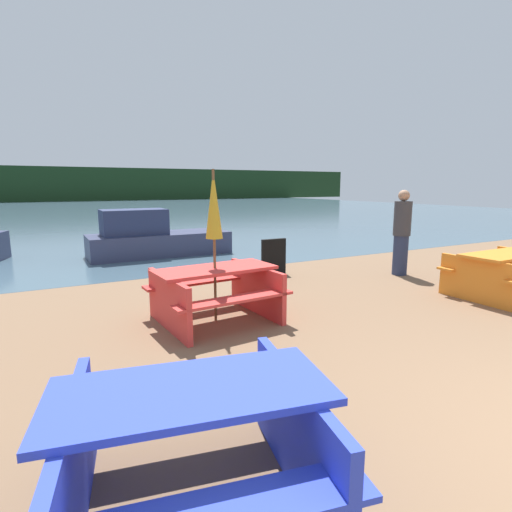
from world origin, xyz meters
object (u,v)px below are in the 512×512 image
at_px(picnic_table_blue, 193,437).
at_px(boat, 154,239).
at_px(picnic_table_orange, 510,269).
at_px(person, 402,233).
at_px(picnic_table_red, 215,289).
at_px(umbrella_gold, 214,207).
at_px(signboard, 274,257).

relative_size(picnic_table_blue, boat, 0.48).
height_order(picnic_table_orange, person, person).
xyz_separation_m(picnic_table_red, person, (4.50, 0.87, 0.43)).
bearing_deg(boat, picnic_table_red, -96.26).
distance_m(umbrella_gold, person, 4.64).
bearing_deg(picnic_table_red, picnic_table_orange, -13.76).
relative_size(picnic_table_red, person, 0.98).
bearing_deg(umbrella_gold, signboard, 44.19).
relative_size(picnic_table_red, umbrella_gold, 0.84).
bearing_deg(picnic_table_red, umbrella_gold, 0.00).
relative_size(umbrella_gold, boat, 0.56).
bearing_deg(picnic_table_blue, picnic_table_orange, 16.17).
distance_m(picnic_table_blue, umbrella_gold, 3.45).
bearing_deg(umbrella_gold, boat, 84.39).
bearing_deg(signboard, picnic_table_orange, -51.36).
bearing_deg(person, picnic_table_red, -169.03).
bearing_deg(person, signboard, 151.82).
xyz_separation_m(picnic_table_blue, boat, (1.91, 8.59, 0.00)).
height_order(picnic_table_blue, picnic_table_orange, picnic_table_blue).
height_order(picnic_table_blue, picnic_table_red, picnic_table_blue).
height_order(boat, person, person).
bearing_deg(picnic_table_orange, picnic_table_red, 166.24).
height_order(umbrella_gold, signboard, umbrella_gold).
distance_m(person, signboard, 2.68).
relative_size(picnic_table_blue, signboard, 2.36).
bearing_deg(person, umbrella_gold, -169.03).
relative_size(picnic_table_orange, boat, 0.52).
xyz_separation_m(umbrella_gold, person, (4.50, 0.87, -0.69)).
distance_m(picnic_table_blue, picnic_table_orange, 6.42).
bearing_deg(umbrella_gold, picnic_table_blue, -114.52).
xyz_separation_m(picnic_table_blue, signboard, (3.53, 5.09, -0.07)).
bearing_deg(signboard, picnic_table_blue, -124.79).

